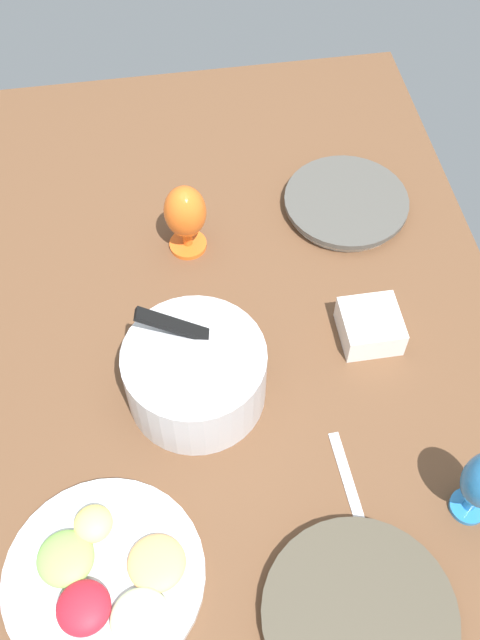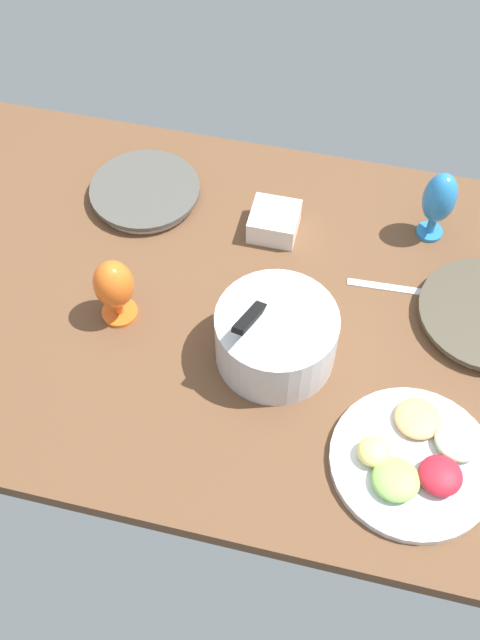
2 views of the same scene
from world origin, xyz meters
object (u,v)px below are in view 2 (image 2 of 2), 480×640
Objects in this scene: dinner_plate_right at (145,192)px; fruit_platter at (416,459)px; hurricane_glass_blue at (439,200)px; square_bowl_white at (274,221)px; mixing_bowl at (276,335)px; hurricane_glass_orange at (114,286)px.

dinner_plate_right is 0.85× the size of fruit_platter.
hurricane_glass_blue is 1.68× the size of square_bowl_white.
square_bowl_white is at bearing 173.99° from dinner_plate_right.
mixing_bowl reaches higher than fruit_platter.
hurricane_glass_blue is (-63.85, -39.45, 1.43)cm from hurricane_glass_orange.
mixing_bowl is 35.39cm from hurricane_glass_orange.
square_bowl_white is (-27.76, -31.79, -6.39)cm from hurricane_glass_orange.
hurricane_glass_orange is (35.20, -2.40, 2.68)cm from mixing_bowl.
hurricane_glass_blue is (2.61, -60.03, 9.35)cm from fruit_platter.
hurricane_glass_orange reaches higher than dinner_plate_right.
hurricane_glass_blue is 37.72cm from square_bowl_white.
dinner_plate_right is 55.54cm from mixing_bowl.
dinner_plate_right is 69.88cm from hurricane_glass_blue.
hurricane_glass_orange is at bearing -3.90° from mixing_bowl.
dinner_plate_right is 1.64× the size of hurricane_glass_orange.
square_bowl_white is at bearing 11.97° from hurricane_glass_blue.
dinner_plate_right is at bearing -6.01° from square_bowl_white.
mixing_bowl is at bearing 55.60° from hurricane_glass_blue.
mixing_bowl reaches higher than dinner_plate_right.
hurricane_glass_orange is at bearing 31.71° from hurricane_glass_blue.
hurricane_glass_blue is (-28.65, -41.84, 4.11)cm from mixing_bowl.
fruit_platter is 70.02cm from hurricane_glass_orange.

